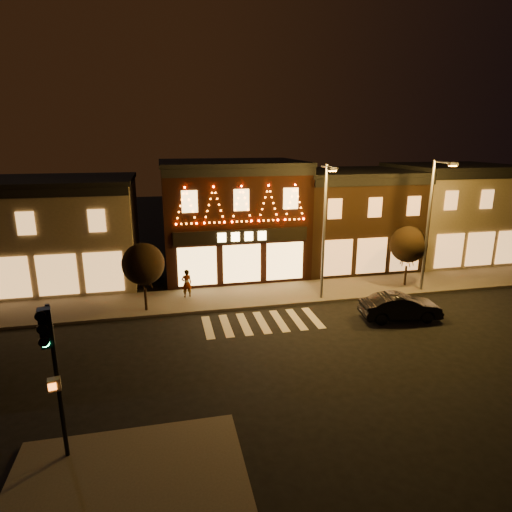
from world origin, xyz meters
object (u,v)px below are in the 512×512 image
object	(u,v)px
traffic_signal_near	(51,355)
dark_sedan	(400,307)
streetlamp_mid	(325,223)
pedestrian	(187,283)

from	to	relation	value
traffic_signal_near	dark_sedan	bearing A→B (deg)	14.67
streetlamp_mid	pedestrian	size ratio (longest dim) A/B	4.60
traffic_signal_near	pedestrian	xyz separation A→B (m)	(4.66, 13.63, -2.72)
traffic_signal_near	dark_sedan	size ratio (longest dim) A/B	1.16
dark_sedan	traffic_signal_near	bearing A→B (deg)	122.26
traffic_signal_near	pedestrian	size ratio (longest dim) A/B	2.85
dark_sedan	streetlamp_mid	bearing A→B (deg)	48.82
traffic_signal_near	dark_sedan	xyz separation A→B (m)	(16.16, 7.88, -3.03)
traffic_signal_near	streetlamp_mid	xyz separation A→B (m)	(12.88, 11.45, 1.23)
streetlamp_mid	traffic_signal_near	bearing A→B (deg)	-148.79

